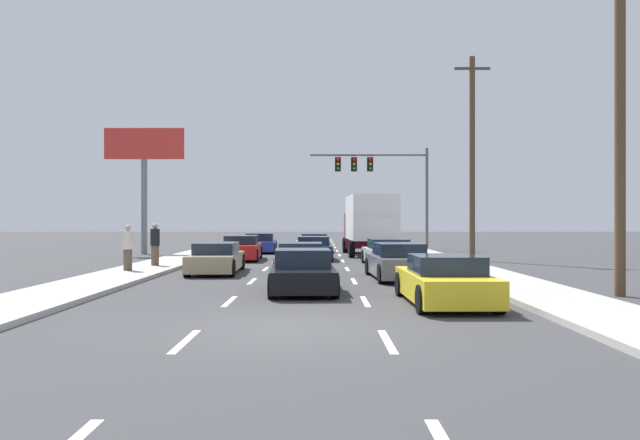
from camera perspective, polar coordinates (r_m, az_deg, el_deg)
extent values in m
plane|color=#3D3D3F|center=(36.53, -0.74, -3.21)|extent=(140.00, 140.00, 0.00)
cube|color=#B2AFA8|center=(32.07, 10.77, -3.53)|extent=(2.44, 80.00, 0.14)
cube|color=#B2AFA8|center=(32.30, -12.46, -3.51)|extent=(2.44, 80.00, 0.14)
cube|color=silver|center=(10.61, -12.42, -11.07)|extent=(0.14, 2.00, 0.01)
cube|color=silver|center=(15.47, -8.35, -7.57)|extent=(0.14, 2.00, 0.01)
cube|color=silver|center=(20.40, -6.27, -5.74)|extent=(0.14, 2.00, 0.01)
cube|color=silver|center=(25.35, -5.00, -4.62)|extent=(0.14, 2.00, 0.01)
cube|color=silver|center=(30.32, -4.15, -3.86)|extent=(0.14, 2.00, 0.01)
cube|color=silver|center=(35.30, -3.54, -3.32)|extent=(0.14, 2.00, 0.01)
cube|color=silver|center=(40.28, -3.08, -2.91)|extent=(0.14, 2.00, 0.01)
cube|color=silver|center=(45.27, -2.73, -2.59)|extent=(0.14, 2.00, 0.01)
cube|color=silver|center=(50.26, -2.44, -2.33)|extent=(0.14, 2.00, 0.01)
cube|color=silver|center=(55.25, -2.21, -2.12)|extent=(0.14, 2.00, 0.01)
cube|color=silver|center=(60.24, -2.01, -1.95)|extent=(0.14, 2.00, 0.01)
cube|color=silver|center=(65.24, -1.84, -1.80)|extent=(0.14, 2.00, 0.01)
cube|color=silver|center=(10.43, 6.50, -11.26)|extent=(0.14, 2.00, 0.01)
cube|color=silver|center=(15.35, 4.42, -7.63)|extent=(0.14, 2.00, 0.01)
cube|color=silver|center=(20.30, 3.36, -5.77)|extent=(0.14, 2.00, 0.01)
cube|color=silver|center=(25.27, 2.72, -4.63)|extent=(0.14, 2.00, 0.01)
cube|color=silver|center=(30.26, 2.30, -3.87)|extent=(0.14, 2.00, 0.01)
cube|color=silver|center=(35.24, 1.99, -3.32)|extent=(0.14, 2.00, 0.01)
cube|color=silver|center=(40.23, 1.76, -2.91)|extent=(0.14, 2.00, 0.01)
cube|color=silver|center=(45.23, 1.58, -2.59)|extent=(0.14, 2.00, 0.01)
cube|color=silver|center=(50.22, 1.44, -2.33)|extent=(0.14, 2.00, 0.01)
cube|color=silver|center=(55.22, 1.32, -2.12)|extent=(0.14, 2.00, 0.01)
cube|color=silver|center=(60.21, 1.23, -1.95)|extent=(0.14, 2.00, 0.01)
cube|color=silver|center=(65.21, 1.14, -1.80)|extent=(0.14, 2.00, 0.01)
cube|color=#1E389E|center=(38.15, -5.48, -2.41)|extent=(2.03, 4.45, 0.61)
cube|color=#192333|center=(38.05, -5.49, -1.60)|extent=(1.73, 2.17, 0.47)
cylinder|color=black|center=(39.86, -6.60, -2.48)|extent=(0.24, 0.65, 0.64)
cylinder|color=black|center=(39.75, -4.08, -2.49)|extent=(0.24, 0.65, 0.64)
cylinder|color=black|center=(36.59, -7.01, -2.71)|extent=(0.24, 0.65, 0.64)
cylinder|color=black|center=(36.48, -4.27, -2.71)|extent=(0.24, 0.65, 0.64)
cube|color=red|center=(31.14, -7.24, -2.89)|extent=(1.97, 4.52, 0.67)
cube|color=#192333|center=(31.17, -7.23, -1.86)|extent=(1.67, 2.29, 0.45)
cylinder|color=black|center=(32.90, -8.44, -3.01)|extent=(0.24, 0.65, 0.64)
cylinder|color=black|center=(32.75, -5.51, -3.02)|extent=(0.24, 0.65, 0.64)
cylinder|color=black|center=(29.57, -9.16, -3.34)|extent=(0.24, 0.65, 0.64)
cylinder|color=black|center=(29.41, -5.91, -3.36)|extent=(0.24, 0.65, 0.64)
cube|color=tan|center=(23.73, -9.58, -3.87)|extent=(1.81, 4.55, 0.60)
cube|color=#192333|center=(23.70, -9.58, -2.62)|extent=(1.56, 2.32, 0.43)
cylinder|color=black|center=(25.55, -10.78, -3.87)|extent=(0.24, 0.65, 0.64)
cylinder|color=black|center=(25.33, -7.23, -3.90)|extent=(0.24, 0.65, 0.64)
cylinder|color=black|center=(22.20, -12.25, -4.45)|extent=(0.24, 0.65, 0.64)
cylinder|color=black|center=(21.95, -8.17, -4.50)|extent=(0.24, 0.65, 0.64)
cube|color=#196B38|center=(39.38, -0.45, -2.33)|extent=(1.98, 4.22, 0.61)
cube|color=#192333|center=(39.08, -0.44, -1.60)|extent=(1.68, 2.03, 0.41)
cylinder|color=black|center=(40.90, -1.71, -2.42)|extent=(0.24, 0.65, 0.64)
cylinder|color=black|center=(40.95, 0.69, -2.42)|extent=(0.24, 0.65, 0.64)
cylinder|color=black|center=(37.85, -1.68, -2.62)|extent=(0.24, 0.65, 0.64)
cylinder|color=black|center=(37.89, 0.90, -2.61)|extent=(0.24, 0.65, 0.64)
cube|color=#141E4C|center=(31.28, -0.51, -2.92)|extent=(1.93, 4.41, 0.62)
cube|color=#192333|center=(31.33, -0.51, -1.95)|extent=(1.64, 2.25, 0.44)
cylinder|color=black|center=(32.91, -2.02, -3.01)|extent=(0.24, 0.65, 0.64)
cylinder|color=black|center=(32.94, 0.88, -3.00)|extent=(0.24, 0.65, 0.64)
cylinder|color=black|center=(29.66, -2.05, -3.34)|extent=(0.24, 0.65, 0.64)
cylinder|color=black|center=(29.70, 1.17, -3.33)|extent=(0.24, 0.65, 0.64)
cube|color=white|center=(23.98, -1.67, -3.87)|extent=(1.93, 4.18, 0.57)
cube|color=#192333|center=(23.96, -1.67, -2.67)|extent=(1.68, 2.05, 0.44)
cylinder|color=black|center=(25.54, -3.58, -3.87)|extent=(0.23, 0.64, 0.64)
cylinder|color=black|center=(25.51, 0.38, -3.88)|extent=(0.23, 0.64, 0.64)
cylinder|color=black|center=(22.49, -3.98, -4.40)|extent=(0.23, 0.64, 0.64)
cylinder|color=black|center=(22.46, 0.51, -4.40)|extent=(0.23, 0.64, 0.64)
cube|color=black|center=(17.32, -1.49, -5.36)|extent=(1.93, 4.25, 0.57)
cube|color=#192333|center=(17.29, -1.49, -3.58)|extent=(1.61, 1.83, 0.50)
cylinder|color=black|center=(18.87, -4.04, -5.24)|extent=(0.25, 0.65, 0.64)
cylinder|color=black|center=(18.89, 0.92, -5.23)|extent=(0.25, 0.65, 0.64)
cylinder|color=black|center=(15.81, -4.38, -6.26)|extent=(0.25, 0.65, 0.64)
cylinder|color=black|center=(15.84, 1.56, -6.25)|extent=(0.25, 0.65, 0.64)
cube|color=white|center=(34.12, 4.96, 0.23)|extent=(2.62, 5.65, 2.46)
cube|color=red|center=(31.37, 5.53, 0.47)|extent=(2.21, 0.10, 0.36)
cube|color=maroon|center=(37.96, 4.30, -1.02)|extent=(2.42, 2.21, 2.14)
cylinder|color=black|center=(37.89, 2.53, -2.37)|extent=(0.33, 0.97, 0.96)
cylinder|color=black|center=(38.12, 6.07, -2.36)|extent=(0.33, 0.97, 0.96)
cylinder|color=black|center=(32.93, 3.15, -2.73)|extent=(0.33, 0.97, 0.96)
cylinder|color=black|center=(33.20, 7.20, -2.70)|extent=(0.33, 0.97, 0.96)
cube|color=#B7BABF|center=(27.52, 6.49, -3.34)|extent=(2.03, 4.27, 0.61)
cube|color=#192333|center=(27.20, 6.59, -2.26)|extent=(1.72, 2.06, 0.45)
cylinder|color=black|center=(28.94, 4.32, -3.42)|extent=(0.25, 0.65, 0.64)
cylinder|color=black|center=(29.19, 7.72, -3.39)|extent=(0.25, 0.65, 0.64)
cylinder|color=black|center=(25.87, 5.11, -3.82)|extent=(0.25, 0.65, 0.64)
cylinder|color=black|center=(26.15, 8.90, -3.78)|extent=(0.25, 0.65, 0.64)
cube|color=slate|center=(21.23, 7.51, -4.25)|extent=(1.96, 4.39, 0.66)
cube|color=#192333|center=(21.10, 7.56, -2.77)|extent=(1.64, 2.12, 0.45)
cylinder|color=black|center=(22.70, 4.75, -4.36)|extent=(0.25, 0.65, 0.64)
cylinder|color=black|center=(22.97, 8.82, -4.30)|extent=(0.25, 0.65, 0.64)
cylinder|color=black|center=(19.53, 5.96, -5.06)|extent=(0.25, 0.65, 0.64)
cylinder|color=black|center=(19.84, 10.66, -4.98)|extent=(0.25, 0.65, 0.64)
cube|color=yellow|center=(15.07, 11.76, -6.06)|extent=(1.85, 4.29, 0.62)
cube|color=#192333|center=(14.85, 11.92, -4.11)|extent=(1.60, 1.85, 0.44)
cylinder|color=black|center=(16.48, 7.73, -6.00)|extent=(0.23, 0.64, 0.64)
cylinder|color=black|center=(16.81, 13.36, -5.88)|extent=(0.23, 0.64, 0.64)
cylinder|color=black|center=(13.39, 9.76, -7.39)|extent=(0.23, 0.64, 0.64)
cylinder|color=black|center=(13.78, 16.60, -7.18)|extent=(0.23, 0.64, 0.64)
cylinder|color=#595B56|center=(42.64, 10.18, 1.98)|extent=(0.20, 0.20, 7.04)
cylinder|color=#595B56|center=(42.34, 4.74, 6.12)|extent=(8.10, 0.14, 0.14)
cube|color=black|center=(42.28, 4.88, 5.24)|extent=(0.40, 0.56, 0.95)
sphere|color=red|center=(42.00, 4.91, 5.69)|extent=(0.20, 0.20, 0.20)
sphere|color=orange|center=(41.97, 4.91, 5.28)|extent=(0.20, 0.20, 0.20)
sphere|color=green|center=(41.94, 4.91, 4.87)|extent=(0.20, 0.20, 0.20)
cube|color=black|center=(42.20, 3.36, 5.25)|extent=(0.40, 0.56, 0.95)
sphere|color=red|center=(41.92, 3.39, 5.70)|extent=(0.20, 0.20, 0.20)
sphere|color=orange|center=(41.89, 3.39, 5.29)|extent=(0.20, 0.20, 0.20)
sphere|color=green|center=(41.87, 3.39, 4.88)|extent=(0.20, 0.20, 0.20)
cube|color=black|center=(42.15, 1.84, 5.25)|extent=(0.40, 0.56, 0.95)
sphere|color=red|center=(41.87, 1.86, 5.70)|extent=(0.20, 0.20, 0.20)
sphere|color=orange|center=(41.85, 1.86, 5.29)|extent=(0.20, 0.20, 0.20)
sphere|color=green|center=(41.82, 1.86, 4.88)|extent=(0.20, 0.20, 0.20)
cylinder|color=brown|center=(18.28, 26.55, 9.00)|extent=(0.28, 0.28, 9.81)
cylinder|color=brown|center=(31.55, 14.28, 5.63)|extent=(0.28, 0.28, 10.28)
cube|color=brown|center=(32.31, 14.28, 13.66)|extent=(1.80, 0.12, 0.12)
cylinder|color=slate|center=(37.67, -16.07, 1.22)|extent=(0.36, 0.36, 5.69)
cube|color=red|center=(37.93, -16.07, 6.92)|extent=(4.75, 0.20, 1.85)
cylinder|color=brown|center=(26.38, -15.12, -3.25)|extent=(0.32, 0.32, 0.82)
cylinder|color=black|center=(26.35, -15.12, -1.58)|extent=(0.38, 0.38, 0.72)
sphere|color=tan|center=(26.34, -15.12, -0.56)|extent=(0.22, 0.22, 0.22)
cylinder|color=brown|center=(24.04, -17.49, -3.59)|extent=(0.32, 0.32, 0.80)
cylinder|color=beige|center=(24.01, -17.49, -1.80)|extent=(0.38, 0.38, 0.70)
sphere|color=tan|center=(24.00, -17.49, -0.71)|extent=(0.22, 0.22, 0.22)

